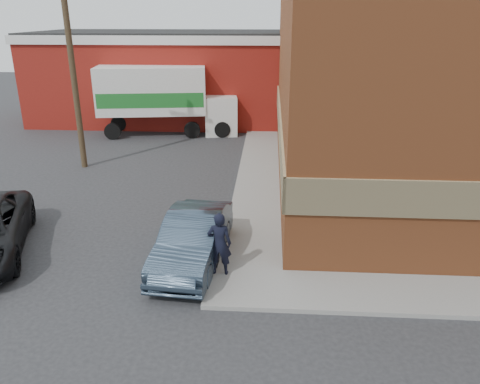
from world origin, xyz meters
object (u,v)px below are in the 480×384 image
(warehouse, at_px, (164,76))
(box_truck, at_px, (166,96))
(utility_pole, at_px, (72,61))
(brick_building, at_px, (454,65))
(sedan, at_px, (193,239))
(man, at_px, (219,244))

(warehouse, relative_size, box_truck, 2.00)
(utility_pole, bearing_deg, box_truck, 68.61)
(brick_building, height_order, utility_pole, brick_building)
(sedan, xyz_separation_m, box_truck, (-3.93, 14.97, 1.52))
(man, bearing_deg, brick_building, -132.26)
(utility_pole, bearing_deg, brick_building, -0.02)
(brick_building, bearing_deg, man, -133.24)
(sedan, bearing_deg, brick_building, 46.61)
(sedan, distance_m, box_truck, 15.56)
(warehouse, bearing_deg, man, -74.02)
(sedan, bearing_deg, utility_pole, 132.16)
(warehouse, bearing_deg, box_truck, -77.10)
(brick_building, height_order, man, brick_building)
(warehouse, relative_size, man, 9.30)
(brick_building, relative_size, man, 10.42)
(brick_building, bearing_deg, utility_pole, 179.98)
(man, relative_size, sedan, 0.40)
(box_truck, bearing_deg, brick_building, -33.76)
(warehouse, relative_size, sedan, 3.68)
(utility_pole, distance_m, box_truck, 7.39)
(brick_building, distance_m, sedan, 13.36)
(man, height_order, sedan, man)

